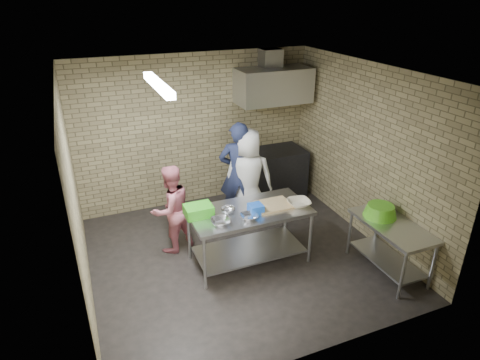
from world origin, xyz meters
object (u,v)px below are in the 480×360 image
object	(u,v)px
stove	(272,173)
side_counter	(389,247)
bottle_red	(271,87)
woman_white	(248,177)
green_crate	(199,211)
man_navy	(238,173)
green_basin	(380,211)
blue_tub	(256,209)
prep_table	(249,235)
woman_pink	(171,209)

from	to	relation	value
stove	side_counter	bearing A→B (deg)	-80.71
bottle_red	woman_white	xyz separation A→B (m)	(-0.86, -0.98, -1.21)
side_counter	green_crate	size ratio (longest dim) A/B	3.21
side_counter	man_navy	bearing A→B (deg)	123.65
green_basin	man_navy	distance (m)	2.31
green_crate	woman_white	world-z (taller)	woman_white
blue_tub	man_navy	size ratio (longest dim) A/B	0.11
green_basin	man_navy	world-z (taller)	man_navy
prep_table	bottle_red	size ratio (longest dim) A/B	9.34
prep_table	green_crate	distance (m)	0.87
man_navy	woman_pink	xyz separation A→B (m)	(-1.25, -0.43, -0.19)
side_counter	woman_pink	bearing A→B (deg)	147.68
blue_tub	man_navy	xyz separation A→B (m)	(0.25, 1.25, -0.03)
green_crate	man_navy	xyz separation A→B (m)	(1.00, 1.03, -0.04)
blue_tub	woman_pink	xyz separation A→B (m)	(-1.00, 0.82, -0.22)
woman_pink	side_counter	bearing A→B (deg)	124.78
blue_tub	prep_table	bearing A→B (deg)	116.57
side_counter	green_basin	size ratio (longest dim) A/B	2.61
prep_table	man_navy	distance (m)	1.27
bottle_red	woman_pink	bearing A→B (deg)	-149.65
green_basin	bottle_red	bearing A→B (deg)	97.90
green_crate	blue_tub	xyz separation A→B (m)	(0.75, -0.22, -0.01)
side_counter	blue_tub	distance (m)	1.93
side_counter	woman_pink	world-z (taller)	woman_pink
prep_table	woman_pink	world-z (taller)	woman_pink
woman_white	man_navy	bearing A→B (deg)	-7.64
side_counter	man_navy	size ratio (longest dim) A/B	0.69
side_counter	green_crate	world-z (taller)	green_crate
blue_tub	woman_pink	bearing A→B (deg)	140.56
green_basin	woman_white	size ratio (longest dim) A/B	0.28
man_navy	woman_white	distance (m)	0.18
blue_tub	bottle_red	size ratio (longest dim) A/B	1.04
side_counter	green_basin	bearing A→B (deg)	94.57
stove	green_basin	bearing A→B (deg)	-80.24
side_counter	woman_pink	distance (m)	3.15
green_crate	blue_tub	size ratio (longest dim) A/B	2.00
prep_table	woman_white	bearing A→B (deg)	67.25
prep_table	green_basin	xyz separation A→B (m)	(1.68, -0.70, 0.41)
side_counter	bottle_red	xyz separation A→B (m)	(-0.40, 2.99, 1.65)
stove	green_basin	xyz separation A→B (m)	(0.43, -2.50, 0.38)
stove	bottle_red	xyz separation A→B (m)	(0.05, 0.24, 1.58)
side_counter	man_navy	distance (m)	2.57
woman_pink	woman_white	distance (m)	1.44
green_basin	woman_pink	bearing A→B (deg)	151.53
prep_table	side_counter	world-z (taller)	prep_table
prep_table	woman_pink	bearing A→B (deg)	142.75
stove	man_navy	bearing A→B (deg)	-145.60
green_crate	side_counter	bearing A→B (deg)	-24.11
man_navy	bottle_red	bearing A→B (deg)	-117.54
bottle_red	woman_pink	world-z (taller)	bottle_red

